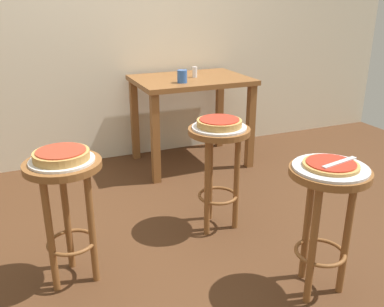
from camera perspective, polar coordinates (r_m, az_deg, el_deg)
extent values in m
plane|color=#4C2D19|center=(2.61, -2.86, -12.23)|extent=(6.00, 6.00, 0.00)
cylinder|color=brown|center=(2.04, 18.13, -2.45)|extent=(0.37, 0.37, 0.03)
cylinder|color=brown|center=(2.26, 15.29, -9.22)|extent=(0.04, 0.04, 0.63)
cylinder|color=brown|center=(2.09, 16.00, -11.93)|extent=(0.04, 0.04, 0.63)
cylinder|color=brown|center=(2.21, 20.15, -10.55)|extent=(0.04, 0.04, 0.63)
torus|color=brown|center=(2.24, 16.89, -12.63)|extent=(0.25, 0.25, 0.02)
cylinder|color=silver|center=(2.03, 18.20, -1.84)|extent=(0.35, 0.35, 0.01)
cylinder|color=tan|center=(2.03, 18.24, -1.49)|extent=(0.25, 0.25, 0.01)
cylinder|color=red|center=(2.02, 18.27, -1.21)|extent=(0.22, 0.22, 0.01)
cylinder|color=brown|center=(2.12, -17.08, -1.49)|extent=(0.37, 0.37, 0.03)
cylinder|color=brown|center=(2.36, -16.57, -8.04)|extent=(0.04, 0.04, 0.63)
cylinder|color=brown|center=(2.20, -18.61, -10.47)|extent=(0.04, 0.04, 0.63)
cylinder|color=brown|center=(2.22, -13.39, -9.68)|extent=(0.04, 0.04, 0.63)
torus|color=brown|center=(2.31, -15.96, -11.42)|extent=(0.25, 0.25, 0.02)
cylinder|color=silver|center=(2.11, -17.15, -0.90)|extent=(0.31, 0.31, 0.01)
cylinder|color=tan|center=(2.10, -17.22, -0.24)|extent=(0.27, 0.27, 0.04)
cylinder|color=#B23823|center=(2.09, -17.29, 0.35)|extent=(0.23, 0.23, 0.01)
cylinder|color=brown|center=(2.53, 3.68, 3.05)|extent=(0.37, 0.37, 0.03)
cylinder|color=brown|center=(2.75, 2.45, -2.93)|extent=(0.04, 0.04, 0.63)
cylinder|color=brown|center=(2.57, 2.08, -4.70)|extent=(0.04, 0.04, 0.63)
cylinder|color=brown|center=(2.65, 6.03, -3.96)|extent=(0.04, 0.04, 0.63)
torus|color=brown|center=(2.69, 3.48, -5.68)|extent=(0.25, 0.25, 0.02)
cylinder|color=silver|center=(2.53, 3.70, 3.55)|extent=(0.33, 0.33, 0.01)
cylinder|color=tan|center=(2.52, 3.71, 4.12)|extent=(0.27, 0.27, 0.04)
cylinder|color=red|center=(2.51, 3.72, 4.62)|extent=(0.24, 0.24, 0.01)
cube|color=brown|center=(3.61, -0.14, 9.89)|extent=(0.95, 0.69, 0.04)
cube|color=brown|center=(3.29, -4.96, 1.90)|extent=(0.06, 0.06, 0.72)
cube|color=brown|center=(3.63, 7.89, 3.56)|extent=(0.06, 0.06, 0.72)
cube|color=brown|center=(3.84, -7.74, 4.50)|extent=(0.06, 0.06, 0.72)
cube|color=brown|center=(4.13, 3.73, 5.81)|extent=(0.06, 0.06, 0.72)
cylinder|color=#3360B2|center=(3.38, -1.34, 10.37)|extent=(0.08, 0.08, 0.10)
cylinder|color=white|center=(3.62, 0.38, 10.95)|extent=(0.04, 0.04, 0.09)
cube|color=silver|center=(2.02, 19.30, -1.12)|extent=(0.22, 0.07, 0.01)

